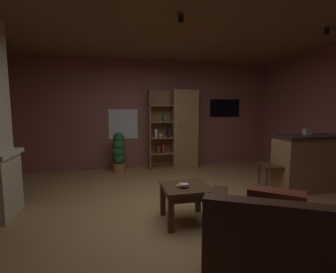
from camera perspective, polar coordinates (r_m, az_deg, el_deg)
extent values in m
cube|color=#A37A4C|center=(3.79, 1.33, -16.84)|extent=(6.46, 5.58, 0.02)
cube|color=#8E544C|center=(6.26, -4.68, 5.16)|extent=(6.58, 0.06, 2.68)
cube|color=brown|center=(3.67, 1.45, 25.53)|extent=(6.46, 5.58, 0.02)
cube|color=white|center=(6.18, -10.28, 2.85)|extent=(0.70, 0.01, 0.72)
cube|color=#997047|center=(6.18, 3.77, 1.68)|extent=(0.62, 0.38, 1.93)
cube|color=#997047|center=(6.22, -2.00, 1.73)|extent=(0.57, 0.02, 1.93)
cube|color=#997047|center=(6.00, -4.30, 1.53)|extent=(0.02, 0.38, 1.93)
sphere|color=black|center=(5.93, 2.87, 2.42)|extent=(0.04, 0.04, 0.04)
cube|color=#997047|center=(6.20, -1.67, -7.26)|extent=(0.57, 0.38, 0.02)
cube|color=#997047|center=(6.12, -1.68, -3.83)|extent=(0.57, 0.38, 0.02)
cube|color=#997047|center=(6.06, -1.69, -0.24)|extent=(0.57, 0.38, 0.02)
cube|color=#997047|center=(6.03, -1.71, 3.42)|extent=(0.57, 0.38, 0.02)
cube|color=#997047|center=(6.02, -1.72, 7.09)|extent=(0.57, 0.38, 0.02)
cube|color=beige|center=(5.97, -2.90, 0.74)|extent=(0.04, 0.23, 0.21)
cube|color=#387247|center=(5.98, -0.90, 4.37)|extent=(0.04, 0.23, 0.18)
cube|color=brown|center=(6.04, -2.33, -3.08)|extent=(0.05, 0.23, 0.17)
cube|color=#B22D2D|center=(6.05, -1.29, -2.79)|extent=(0.03, 0.23, 0.22)
cube|color=black|center=(6.03, 0.09, 0.67)|extent=(0.05, 0.23, 0.18)
sphere|color=beige|center=(6.06, -1.72, 0.23)|extent=(0.10, 0.10, 0.10)
cube|color=#997047|center=(5.32, 30.85, -5.32)|extent=(1.49, 0.53, 0.97)
cube|color=#2D2826|center=(5.24, 31.18, 0.10)|extent=(1.55, 0.59, 0.04)
cube|color=#BFB299|center=(5.19, 29.48, 0.97)|extent=(0.14, 0.14, 0.11)
cube|color=#4C2D1E|center=(2.58, 26.72, -24.15)|extent=(1.67, 1.44, 0.42)
cube|color=#4C2D1E|center=(2.07, 29.41, -19.18)|extent=(1.33, 0.79, 0.42)
cube|color=#4C2D1E|center=(2.47, 11.09, -21.56)|extent=(0.54, 0.85, 0.67)
cube|color=brown|center=(2.42, 23.51, -16.16)|extent=(0.47, 0.43, 0.45)
cube|color=tan|center=(2.31, 33.51, -19.42)|extent=(0.41, 0.25, 0.39)
cube|color=#C67F33|center=(2.31, 30.83, -19.16)|extent=(0.42, 0.33, 0.42)
cube|color=#C67F33|center=(2.38, 30.36, -17.87)|extent=(0.39, 0.37, 0.34)
cube|color=#4C331E|center=(3.32, 4.11, -11.72)|extent=(0.60, 0.59, 0.05)
cube|color=#4C331E|center=(3.34, 4.11, -12.78)|extent=(0.54, 0.53, 0.08)
cube|color=#4C331E|center=(3.12, 0.63, -17.68)|extent=(0.07, 0.07, 0.43)
cube|color=#4C331E|center=(3.27, 9.94, -16.65)|extent=(0.07, 0.07, 0.43)
cube|color=#4C331E|center=(3.58, -1.21, -14.42)|extent=(0.07, 0.07, 0.43)
cube|color=#4C331E|center=(3.70, 6.93, -13.72)|extent=(0.07, 0.07, 0.43)
cube|color=gold|center=(3.27, 3.14, -11.31)|extent=(0.14, 0.10, 0.02)
cube|color=beige|center=(3.23, 3.73, -11.07)|extent=(0.12, 0.10, 0.03)
cube|color=#4C331E|center=(4.86, 23.08, -6.24)|extent=(0.50, 0.50, 0.04)
cube|color=#4C331E|center=(4.90, 25.25, -3.40)|extent=(0.12, 0.40, 0.44)
cylinder|color=#4C331E|center=(5.01, 20.23, -8.45)|extent=(0.04, 0.04, 0.46)
cylinder|color=#4C331E|center=(4.69, 21.79, -9.55)|extent=(0.04, 0.04, 0.46)
cylinder|color=#4C331E|center=(5.15, 24.02, -8.22)|extent=(0.04, 0.04, 0.46)
cylinder|color=#4C331E|center=(4.84, 25.80, -9.26)|extent=(0.04, 0.04, 0.46)
cylinder|color=#B77051|center=(5.93, -11.25, -7.11)|extent=(0.28, 0.28, 0.20)
sphere|color=#235B2D|center=(5.92, -11.23, -4.93)|extent=(0.30, 0.30, 0.30)
sphere|color=#235B2D|center=(5.86, -11.49, -3.38)|extent=(0.31, 0.31, 0.31)
sphere|color=#235B2D|center=(5.81, -11.37, -1.88)|extent=(0.28, 0.28, 0.28)
sphere|color=#235B2D|center=(5.83, -11.32, -0.37)|extent=(0.27, 0.27, 0.27)
cube|color=black|center=(6.78, 12.94, 6.43)|extent=(0.81, 0.05, 0.46)
cube|color=black|center=(6.75, 13.04, 6.43)|extent=(0.77, 0.01, 0.42)
cylinder|color=black|center=(3.42, 2.97, 25.55)|extent=(0.07, 0.07, 0.09)
cylinder|color=black|center=(4.54, 32.80, 19.76)|extent=(0.07, 0.07, 0.09)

